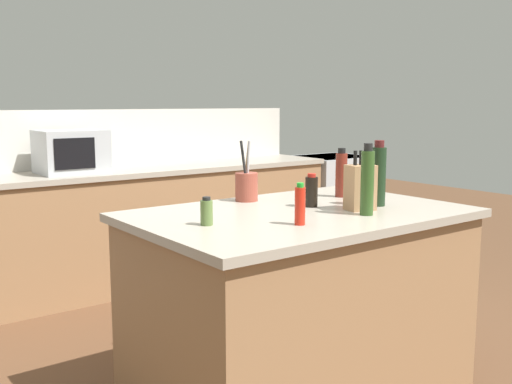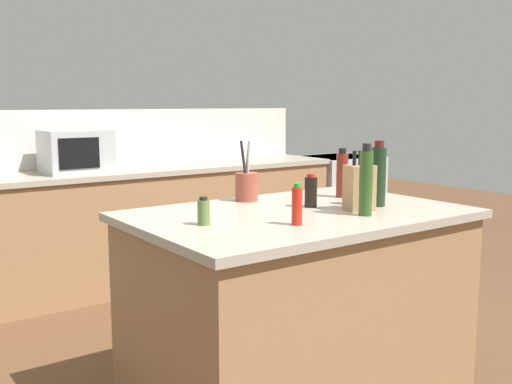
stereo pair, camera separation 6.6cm
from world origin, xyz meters
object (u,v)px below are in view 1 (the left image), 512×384
object	(u,v)px
microwave	(71,152)
knife_block	(360,187)
wine_bottle	(378,175)
spice_jar_oregano	(207,212)
utensil_crock	(246,186)
hot_sauce_bottle	(300,205)
range_oven	(331,201)
olive_oil_bottle	(367,181)
soy_sauce_bottle	(311,191)
vinegar_bottle	(341,174)

from	to	relation	value
microwave	knife_block	bearing A→B (deg)	-76.40
wine_bottle	spice_jar_oregano	distance (m)	0.96
utensil_crock	hot_sauce_bottle	size ratio (longest dim) A/B	1.77
range_oven	wine_bottle	size ratio (longest dim) A/B	2.78
range_oven	olive_oil_bottle	distance (m)	3.34
soy_sauce_bottle	utensil_crock	bearing A→B (deg)	113.94
range_oven	spice_jar_oregano	xyz separation A→B (m)	(-2.88, -2.21, 0.53)
microwave	olive_oil_bottle	world-z (taller)	olive_oil_bottle
vinegar_bottle	spice_jar_oregano	size ratio (longest dim) A/B	2.22
vinegar_bottle	spice_jar_oregano	bearing A→B (deg)	-168.35
soy_sauce_bottle	microwave	bearing A→B (deg)	101.59
knife_block	utensil_crock	xyz separation A→B (m)	(-0.28, 0.55, -0.03)
utensil_crock	vinegar_bottle	distance (m)	0.54
vinegar_bottle	soy_sauce_bottle	xyz separation A→B (m)	(-0.35, -0.14, -0.05)
range_oven	utensil_crock	distance (m)	3.04
soy_sauce_bottle	hot_sauce_bottle	size ratio (longest dim) A/B	0.93
spice_jar_oregano	microwave	bearing A→B (deg)	84.34
microwave	spice_jar_oregano	bearing A→B (deg)	-95.66
knife_block	soy_sauce_bottle	xyz separation A→B (m)	(-0.13, 0.21, -0.03)
spice_jar_oregano	hot_sauce_bottle	size ratio (longest dim) A/B	0.67
vinegar_bottle	olive_oil_bottle	xyz separation A→B (m)	(-0.29, -0.46, 0.03)
olive_oil_bottle	hot_sauce_bottle	bearing A→B (deg)	177.70
vinegar_bottle	hot_sauce_bottle	size ratio (longest dim) A/B	1.49
range_oven	vinegar_bottle	xyz separation A→B (m)	(-1.88, -2.01, 0.60)
utensil_crock	olive_oil_bottle	size ratio (longest dim) A/B	0.96
vinegar_bottle	hot_sauce_bottle	world-z (taller)	vinegar_bottle
spice_jar_oregano	vinegar_bottle	bearing A→B (deg)	11.65
range_oven	olive_oil_bottle	size ratio (longest dim) A/B	2.76
soy_sauce_bottle	knife_block	bearing A→B (deg)	-58.03
wine_bottle	soy_sauce_bottle	distance (m)	0.35
olive_oil_bottle	hot_sauce_bottle	distance (m)	0.40
range_oven	vinegar_bottle	world-z (taller)	vinegar_bottle
hot_sauce_bottle	olive_oil_bottle	bearing A→B (deg)	-2.30
wine_bottle	soy_sauce_bottle	bearing A→B (deg)	148.92
microwave	knife_block	size ratio (longest dim) A/B	1.63
knife_block	utensil_crock	bearing A→B (deg)	130.38
knife_block	wine_bottle	distance (m)	0.17
knife_block	utensil_crock	distance (m)	0.62
microwave	spice_jar_oregano	distance (m)	2.23
olive_oil_bottle	vinegar_bottle	bearing A→B (deg)	57.73
microwave	soy_sauce_bottle	size ratio (longest dim) A/B	2.82
utensil_crock	spice_jar_oregano	distance (m)	0.65
range_oven	vinegar_bottle	bearing A→B (deg)	-133.10
wine_bottle	hot_sauce_bottle	distance (m)	0.65
microwave	vinegar_bottle	world-z (taller)	microwave
vinegar_bottle	utensil_crock	bearing A→B (deg)	157.89
soy_sauce_bottle	olive_oil_bottle	xyz separation A→B (m)	(0.06, -0.32, 0.08)
soy_sauce_bottle	hot_sauce_bottle	bearing A→B (deg)	-138.30
wine_bottle	hot_sauce_bottle	bearing A→B (deg)	-168.81
utensil_crock	hot_sauce_bottle	xyz separation A→B (m)	(-0.19, -0.64, 0.00)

